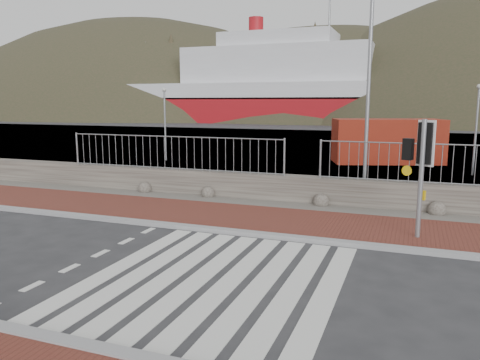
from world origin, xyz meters
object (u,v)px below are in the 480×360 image
at_px(streetlight, 372,82).
at_px(ferry, 241,90).
at_px(traffic_signal_far, 421,153).
at_px(shipping_container, 387,141).

bearing_deg(streetlight, ferry, 94.75).
bearing_deg(streetlight, traffic_signal_far, -88.52).
bearing_deg(traffic_signal_far, streetlight, -44.43).
bearing_deg(ferry, streetlight, -65.94).
distance_m(ferry, streetlight, 65.46).
xyz_separation_m(ferry, traffic_signal_far, (28.22, -63.81, -3.24)).
relative_size(ferry, shipping_container, 8.67).
distance_m(traffic_signal_far, shipping_container, 15.27).
bearing_deg(ferry, traffic_signal_far, -66.15).
height_order(traffic_signal_far, streetlight, streetlight).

